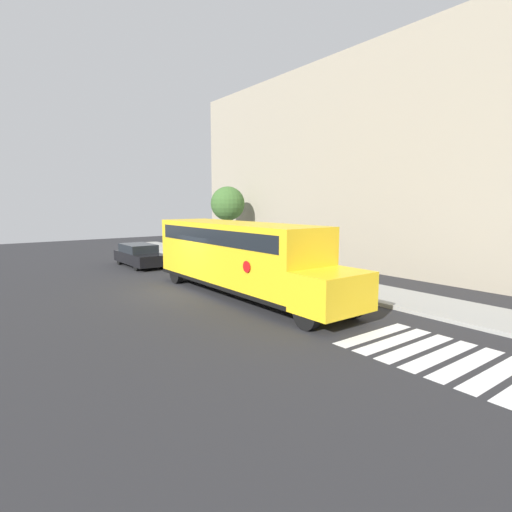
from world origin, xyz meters
TOP-DOWN VIEW (x-y plane):
  - ground_plane at (0.00, 0.00)m, footprint 60.00×60.00m
  - sidewalk_strip at (0.00, 6.50)m, footprint 44.00×3.00m
  - building_backdrop at (0.00, 13.00)m, footprint 32.00×4.00m
  - crosswalk_stripes at (10.89, 2.00)m, footprint 4.70×3.20m
  - school_bus at (1.92, 1.76)m, footprint 11.49×2.57m
  - parked_car at (-8.52, 1.20)m, footprint 4.71×1.83m
  - tree_near_sidewalk at (-9.92, 8.80)m, footprint 2.61×2.61m

SIDE VIEW (x-z plane):
  - ground_plane at x=0.00m, z-range 0.00..0.00m
  - crosswalk_stripes at x=10.89m, z-range 0.00..0.01m
  - sidewalk_strip at x=0.00m, z-range 0.00..0.15m
  - parked_car at x=-8.52m, z-range 0.00..1.41m
  - school_bus at x=1.92m, z-range 0.24..3.39m
  - tree_near_sidewalk at x=-9.92m, z-range 1.30..6.56m
  - building_backdrop at x=0.00m, z-range 0.00..12.90m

